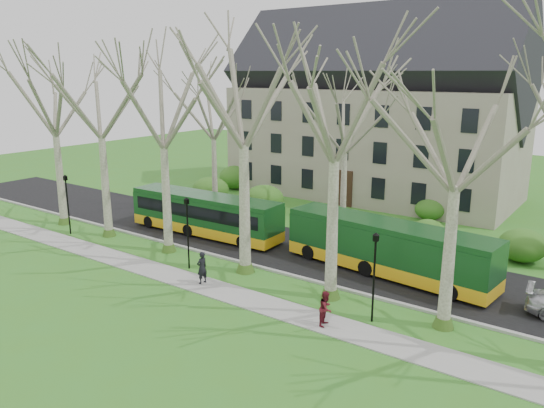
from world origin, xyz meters
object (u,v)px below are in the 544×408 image
Objects in this scene: pedestrian_b at (326,308)px; bus_follow at (387,247)px; pedestrian_a at (202,268)px; bus_lead at (205,214)px.

bus_follow is at bearing -4.88° from pedestrian_b.
pedestrian_a is 1.10× the size of pedestrian_b.
pedestrian_a reaches higher than pedestrian_b.
bus_follow is (13.84, 0.47, 0.07)m from bus_lead.
bus_lead is at bearing -171.84° from bus_follow.
pedestrian_a is at bearing -129.76° from bus_follow.
pedestrian_b is (0.43, -7.78, -0.75)m from bus_follow.
pedestrian_a is (6.16, -6.95, -0.59)m from bus_lead.
pedestrian_b is (8.12, -0.35, -0.09)m from pedestrian_a.
bus_follow is 7.83m from pedestrian_b.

